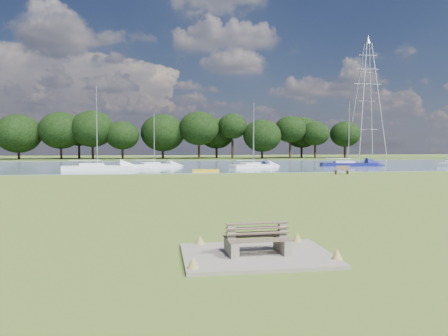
{
  "coord_description": "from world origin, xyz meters",
  "views": [
    {
      "loc": [
        -2.7,
        -25.94,
        3.18
      ],
      "look_at": [
        0.82,
        -2.0,
        1.89
      ],
      "focal_mm": 35.0,
      "sensor_mm": 36.0,
      "label": 1
    }
  ],
  "objects": [
    {
      "name": "bench_pair",
      "position": [
        0.0,
        -14.0,
        0.49
      ],
      "size": [
        1.84,
        1.14,
        0.97
      ],
      "rotation": [
        0.0,
        0.0,
        0.05
      ],
      "color": "gray",
      "rests_on": "concrete_pad"
    },
    {
      "name": "kayak",
      "position": [
        2.51,
        24.0,
        0.2
      ],
      "size": [
        3.05,
        0.8,
        0.3
      ],
      "primitive_type": "cube",
      "rotation": [
        0.0,
        0.0,
        -0.03
      ],
      "color": "gold",
      "rests_on": "river"
    },
    {
      "name": "sailboat_6",
      "position": [
        9.99,
        32.94,
        0.5
      ],
      "size": [
        5.25,
        2.78,
        7.75
      ],
      "rotation": [
        0.0,
        0.0,
        0.28
      ],
      "color": "navy",
      "rests_on": "river"
    },
    {
      "name": "pylon",
      "position": [
        45.03,
        70.0,
        17.85
      ],
      "size": [
        6.68,
        4.68,
        28.21
      ],
      "color": "#A7ABB1",
      "rests_on": "far_bank"
    },
    {
      "name": "sailboat_5",
      "position": [
        24.59,
        34.64,
        0.51
      ],
      "size": [
        8.27,
        3.57,
        9.44
      ],
      "rotation": [
        0.0,
        0.0,
        -0.17
      ],
      "color": "navy",
      "rests_on": "river"
    },
    {
      "name": "sailboat_1",
      "position": [
        -10.48,
        29.71,
        0.56
      ],
      "size": [
        8.65,
        3.58,
        10.32
      ],
      "rotation": [
        0.0,
        0.0,
        0.15
      ],
      "color": "silver",
      "rests_on": "river"
    },
    {
      "name": "sailboat_4",
      "position": [
        9.91,
        32.4,
        0.48
      ],
      "size": [
        7.06,
        4.43,
        8.85
      ],
      "rotation": [
        0.0,
        0.0,
        0.4
      ],
      "color": "silver",
      "rests_on": "river"
    },
    {
      "name": "ground",
      "position": [
        0.0,
        0.0,
        0.0
      ],
      "size": [
        220.0,
        220.0,
        0.0
      ],
      "primitive_type": "plane",
      "color": "olive"
    },
    {
      "name": "far_bank",
      "position": [
        0.0,
        72.0,
        0.0
      ],
      "size": [
        220.0,
        20.0,
        0.4
      ],
      "primitive_type": "cube",
      "color": "#4C6626",
      "rests_on": "ground"
    },
    {
      "name": "river",
      "position": [
        0.0,
        42.0,
        0.0
      ],
      "size": [
        220.0,
        40.0,
        0.1
      ],
      "primitive_type": "cube",
      "color": "slate",
      "rests_on": "ground"
    },
    {
      "name": "riverbank_bench",
      "position": [
        16.68,
        18.46,
        0.48
      ],
      "size": [
        1.58,
        0.56,
        0.96
      ],
      "rotation": [
        0.0,
        0.0,
        0.06
      ],
      "color": "brown",
      "rests_on": "ground"
    },
    {
      "name": "sailboat_0",
      "position": [
        -3.54,
        34.83,
        0.48
      ],
      "size": [
        6.76,
        4.13,
        7.32
      ],
      "rotation": [
        0.0,
        0.0,
        0.38
      ],
      "color": "silver",
      "rests_on": "river"
    },
    {
      "name": "concrete_pad",
      "position": [
        0.0,
        -14.0,
        0.05
      ],
      "size": [
        4.2,
        3.2,
        0.1
      ],
      "primitive_type": "cube",
      "color": "gray",
      "rests_on": "ground"
    },
    {
      "name": "tree_line",
      "position": [
        -12.91,
        68.0,
        6.22
      ],
      "size": [
        116.67,
        8.57,
        10.38
      ],
      "color": "black",
      "rests_on": "far_bank"
    }
  ]
}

